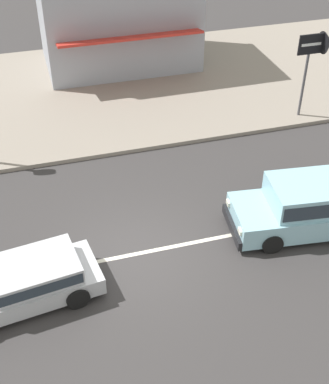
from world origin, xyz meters
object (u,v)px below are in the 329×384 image
object	(u,v)px
minivan_pale_blue_2	(316,203)
arrow_signboard	(323,46)
shopfront_far_kios	(118,7)
hatchback_silver_5	(26,281)

from	to	relation	value
minivan_pale_blue_2	arrow_signboard	distance (m)	7.01
minivan_pale_blue_2	shopfront_far_kios	world-z (taller)	shopfront_far_kios
minivan_pale_blue_2	arrow_signboard	world-z (taller)	arrow_signboard
minivan_pale_blue_2	arrow_signboard	size ratio (longest dim) A/B	1.47
minivan_pale_blue_2	hatchback_silver_5	xyz separation A→B (m)	(-8.24, -0.52, -0.26)
shopfront_far_kios	arrow_signboard	bearing A→B (deg)	-48.27
hatchback_silver_5	arrow_signboard	size ratio (longest dim) A/B	1.28
minivan_pale_blue_2	hatchback_silver_5	world-z (taller)	minivan_pale_blue_2
hatchback_silver_5	arrow_signboard	world-z (taller)	arrow_signboard
arrow_signboard	shopfront_far_kios	xyz separation A→B (m)	(-6.11, 6.85, -0.18)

